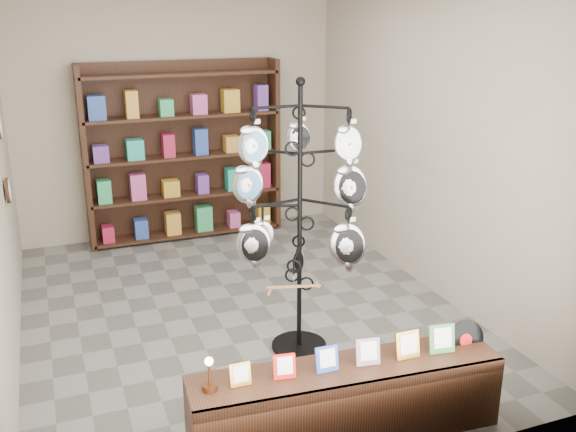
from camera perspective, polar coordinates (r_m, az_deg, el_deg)
name	(u,v)px	position (r m, az deg, el deg)	size (l,w,h in m)	color
ground	(240,310)	(6.34, -4.27, -8.30)	(5.00, 5.00, 0.00)	slate
room_envelope	(235,121)	(5.76, -4.70, 8.40)	(5.00, 5.00, 5.00)	#A99D88
display_tree	(300,200)	(5.16, 1.05, 1.44)	(1.25, 1.24, 2.31)	black
front_shelf	(346,401)	(4.56, 5.19, -16.02)	(2.17, 0.60, 0.76)	black
back_shelving	(184,157)	(8.11, -9.22, 5.17)	(2.42, 0.36, 2.20)	black
wall_clocks	(3,159)	(6.40, -24.00, 4.67)	(0.03, 0.24, 0.84)	black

